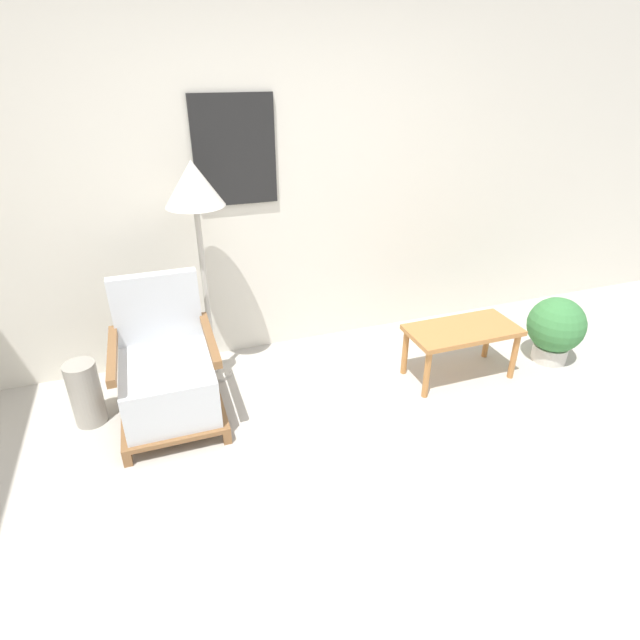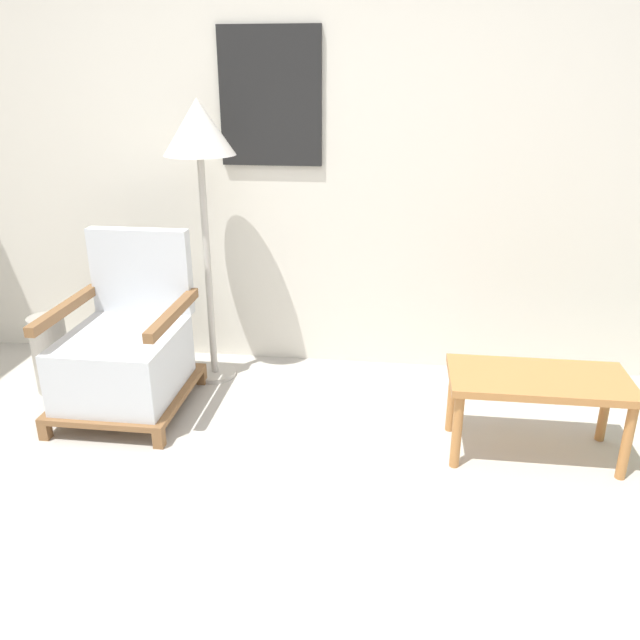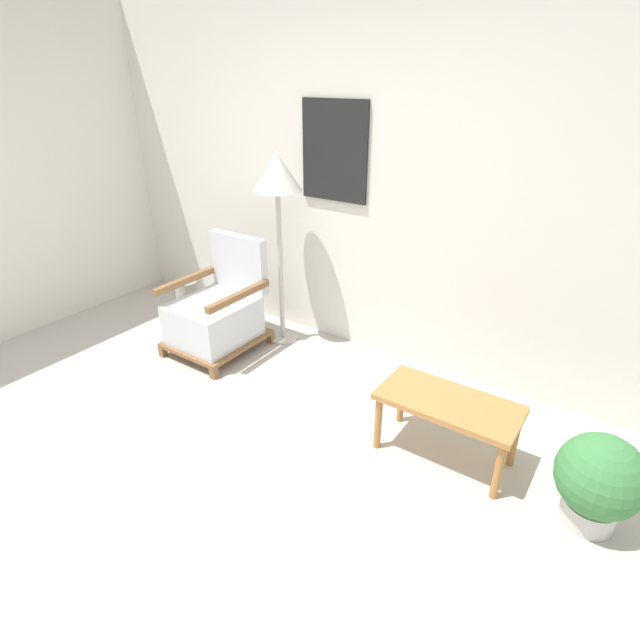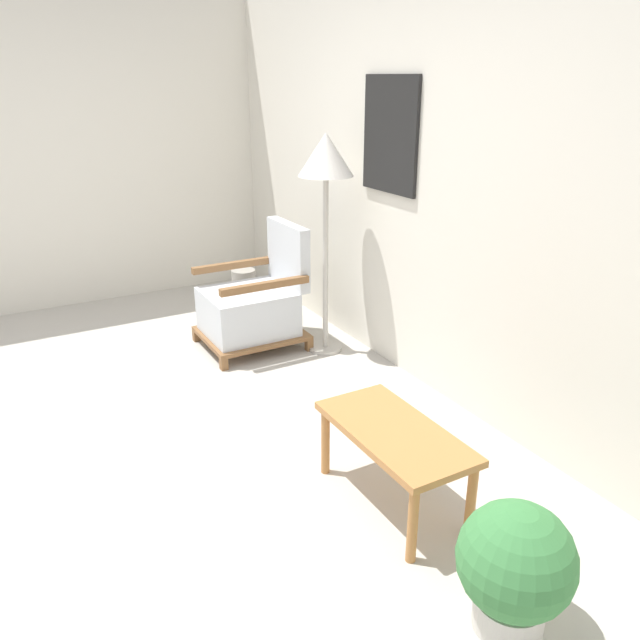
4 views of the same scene
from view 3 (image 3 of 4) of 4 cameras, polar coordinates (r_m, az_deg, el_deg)
The scene contains 7 objects.
ground_plane at distance 3.03m, azimuth -16.77°, elevation -18.21°, with size 14.00×14.00×0.00m, color #B7B2A8.
wall_back at distance 3.83m, azimuth 5.27°, elevation 15.48°, with size 8.00×0.09×2.70m.
armchair at distance 4.13m, azimuth -11.63°, elevation 0.76°, with size 0.63×0.72×0.90m.
floor_lamp at distance 3.89m, azimuth -4.90°, elevation 15.38°, with size 0.38×0.38×1.56m.
coffee_table at distance 3.00m, azimuth 14.41°, elevation -9.78°, with size 0.80×0.39×0.40m.
vase at distance 4.60m, azimuth -14.81°, elevation 1.76°, with size 0.19×0.19×0.44m, color #9E998E.
potted_plant at distance 2.91m, azimuth 29.27°, elevation -15.63°, with size 0.42×0.42×0.52m.
Camera 3 is at (1.84, -1.21, 2.08)m, focal length 28.00 mm.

